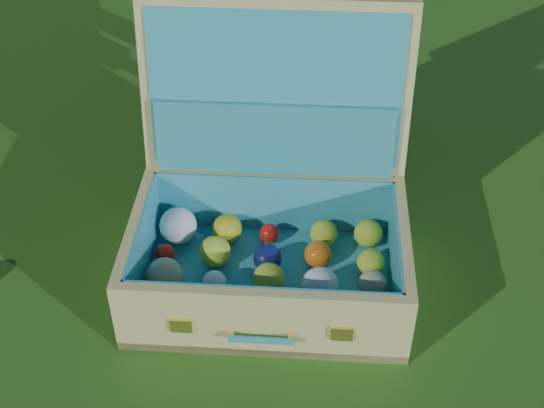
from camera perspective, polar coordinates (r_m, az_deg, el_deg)
The scene contains 2 objects.
ground at distance 1.92m, azimuth -3.81°, elevation -7.96°, with size 60.00×60.00×0.00m, color #215114.
suitcase at distance 1.91m, azimuth -0.23°, elevation -0.42°, with size 0.71×0.61×0.66m.
Camera 1 is at (0.26, -1.28, 1.41)m, focal length 50.00 mm.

